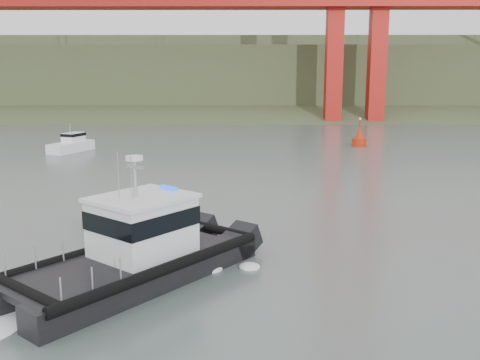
{
  "coord_description": "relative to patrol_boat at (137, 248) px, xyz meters",
  "views": [
    {
      "loc": [
        1.03,
        -26.61,
        9.08
      ],
      "look_at": [
        0.87,
        7.06,
        2.4
      ],
      "focal_mm": 40.0,
      "sensor_mm": 36.0,
      "label": 1
    }
  ],
  "objects": [
    {
      "name": "ground",
      "position": [
        3.67,
        3.86,
        -1.46
      ],
      "size": [
        400.0,
        400.0,
        0.0
      ],
      "primitive_type": "plane",
      "color": "#51615C",
      "rests_on": "ground"
    },
    {
      "name": "motorboat",
      "position": [
        -15.66,
        40.4,
        -0.59
      ],
      "size": [
        4.3,
        6.66,
        3.48
      ],
      "rotation": [
        0.0,
        0.0,
        -0.38
      ],
      "color": "white",
      "rests_on": "ground"
    },
    {
      "name": "patrol_boat",
      "position": [
        0.0,
        0.0,
        0.0
      ],
      "size": [
        10.91,
        12.06,
        5.81
      ],
      "rotation": [
        0.0,
        0.0,
        -0.68
      ],
      "color": "black",
      "rests_on": "ground"
    },
    {
      "name": "nav_buoy",
      "position": [
        19.64,
        45.28,
        -0.43
      ],
      "size": [
        1.87,
        1.87,
        3.89
      ],
      "color": "#B1240C",
      "rests_on": "ground"
    },
    {
      "name": "headlands",
      "position": [
        3.67,
        129.36,
        5.59
      ],
      "size": [
        500.0,
        105.36,
        27.12
      ],
      "color": "#3B492A",
      "rests_on": "ground"
    }
  ]
}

